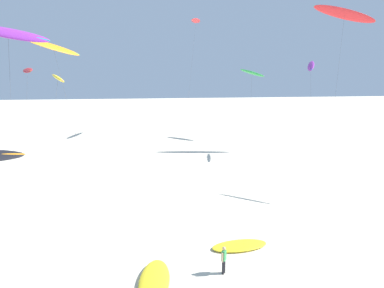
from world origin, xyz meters
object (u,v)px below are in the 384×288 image
Objects in this scene: flying_kite_3 at (196,21)px; flying_kite_7 at (27,70)px; flying_kite_1 at (53,47)px; flying_kite_6 at (8,33)px; person_near_left at (224,259)px; flying_kite_0 at (311,66)px; flying_kite_4 at (345,14)px; flying_kite_5 at (58,78)px; flying_kite_2 at (252,73)px; grounded_kite_1 at (154,281)px; grounded_kite_0 at (239,245)px.

flying_kite_7 is at bearing -158.27° from flying_kite_3.
flying_kite_3 reaches higher than flying_kite_1.
flying_kite_3 is at bearing 55.00° from flying_kite_6.
flying_kite_3 is 29.09m from flying_kite_7.
flying_kite_0 is at bearing 56.65° from person_near_left.
flying_kite_6 is (-39.66, -14.03, -4.49)m from flying_kite_4.
flying_kite_6 reaches higher than flying_kite_5.
flying_kite_7 is (-34.81, -5.18, 0.42)m from flying_kite_2.
flying_kite_0 is at bearing -13.01° from flying_kite_7.
flying_kite_4 reaches higher than flying_kite_7.
flying_kite_3 reaches higher than flying_kite_2.
flying_kite_3 is at bearing 21.73° from flying_kite_7.
flying_kite_2 is 46.33m from grounded_kite_1.
grounded_kite_0 is 0.88× the size of grounded_kite_1.
flying_kite_0 is 2.93× the size of grounded_kite_1.
person_near_left is at bearing 7.43° from grounded_kite_1.
flying_kite_4 reaches higher than flying_kite_0.
person_near_left reaches higher than grounded_kite_0.
flying_kite_4 reaches higher than grounded_kite_0.
flying_kite_5 reaches higher than grounded_kite_0.
flying_kite_2 is at bearing 25.26° from flying_kite_1.
flying_kite_6 is 26.54m from grounded_kite_0.
flying_kite_6 reaches higher than grounded_kite_0.
flying_kite_4 is 39.23m from flying_kite_5.
flying_kite_2 is at bearing 39.69° from flying_kite_6.
flying_kite_0 reaches higher than flying_kite_2.
flying_kite_1 is at bearing 179.32° from flying_kite_0.
flying_kite_1 is 39.05m from flying_kite_4.
grounded_kite_1 is (16.87, -36.07, -11.51)m from flying_kite_7.
person_near_left is (-1.74, -2.88, 0.80)m from grounded_kite_0.
flying_kite_3 is 0.98× the size of flying_kite_4.
flying_kite_7 reaches higher than grounded_kite_0.
flying_kite_1 is at bearing -136.78° from flying_kite_3.
flying_kite_5 is (-28.42, -14.98, -0.49)m from flying_kite_2.
flying_kite_1 is 32.21m from flying_kite_2.
flying_kite_2 is at bearing 27.79° from flying_kite_5.
flying_kite_1 is 11.29m from flying_kite_6.
flying_kite_2 is 13.70m from flying_kite_3.
flying_kite_0 is 14.57m from flying_kite_2.
flying_kite_7 is (-5.82, 8.50, -2.72)m from flying_kite_1.
flying_kite_3 is 1.69× the size of flying_kite_7.
grounded_kite_0 is 6.72m from grounded_kite_1.
flying_kite_2 is at bearing 66.49° from grounded_kite_1.
flying_kite_1 is at bearing 124.87° from grounded_kite_0.
flying_kite_3 reaches higher than flying_kite_7.
grounded_kite_1 is at bearing -113.51° from flying_kite_2.
flying_kite_2 is (-3.65, 14.07, -0.98)m from flying_kite_0.
flying_kite_2 is 39.17m from flying_kite_6.
flying_kite_5 is 2.53× the size of grounded_kite_1.
grounded_kite_1 is (-8.95, -46.36, -20.09)m from flying_kite_3.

